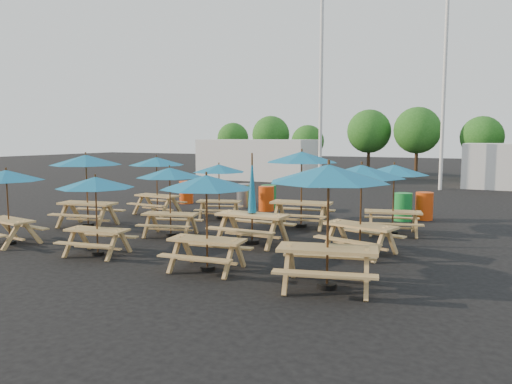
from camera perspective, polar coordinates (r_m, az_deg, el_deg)
The scene contains 28 objects.
ground at distance 16.16m, azimuth -2.37°, elevation -4.41°, with size 120.00×120.00×0.00m, color black.
picnic_unit_0 at distance 15.51m, azimuth -26.63°, elevation 1.33°, with size 2.28×2.28×2.11m.
picnic_unit_1 at distance 17.55m, azimuth -18.86°, elevation 3.09°, with size 2.69×2.69×2.44m.
picnic_unit_2 at distance 19.70m, azimuth -11.30°, elevation 3.14°, with size 2.26×2.26×2.24m.
picnic_unit_3 at distance 13.21m, azimuth -17.87°, elevation 0.61°, with size 2.22×2.22×2.03m.
picnic_unit_4 at distance 15.23m, azimuth -9.84°, elevation 1.81°, with size 2.44×2.44×2.11m.
picnic_unit_5 at distance 18.22m, azimuth -4.26°, elevation 2.40°, with size 2.45×2.45×2.03m.
picnic_unit_6 at distance 11.16m, azimuth -5.69°, elevation 0.59°, with size 2.29×2.29×2.19m.
picnic_unit_7 at distance 14.00m, azimuth -0.45°, elevation -1.71°, with size 2.03×1.77×2.56m.
picnic_unit_8 at distance 16.56m, azimuth 5.24°, elevation 3.57°, with size 2.69×2.69×2.55m.
picnic_unit_9 at distance 9.82m, azimuth 8.29°, elevation 1.39°, with size 2.90×2.90×2.50m.
picnic_unit_10 at distance 12.93m, azimuth 11.97°, elevation 1.82°, with size 2.72×2.72×2.33m.
picnic_unit_11 at distance 15.83m, azimuth 15.51°, elevation 2.08°, with size 2.53×2.53×2.18m.
waste_bin_0 at distance 22.82m, azimuth -7.97°, elevation -0.03°, with size 0.62×0.62×1.00m, color #DF430D.
waste_bin_1 at distance 21.32m, azimuth -1.38°, elevation -0.41°, with size 0.62×0.62×1.00m, color gray.
waste_bin_2 at distance 20.76m, azimuth 1.45°, elevation -0.60°, with size 0.62×0.62×1.00m, color #188934.
waste_bin_3 at distance 20.29m, azimuth 1.19°, elevation -0.76°, with size 0.62×0.62×1.00m, color #DF430D.
waste_bin_4 at distance 18.66m, azimuth 16.47°, elevation -1.65°, with size 0.62×0.62×1.00m, color #188934.
waste_bin_5 at distance 19.13m, azimuth 18.67°, elevation -1.53°, with size 0.62×0.62×1.00m, color #DF430D.
mast_0 at distance 29.68m, azimuth 7.45°, elevation 12.08°, with size 0.20×0.20×12.00m, color silver.
mast_1 at distance 30.22m, azimuth 20.72°, elevation 11.63°, with size 0.20×0.20×12.00m, color silver.
event_tent_0 at distance 35.58m, azimuth 0.27°, elevation 3.76°, with size 8.00×4.00×2.80m, color silver.
tree_0 at distance 44.78m, azimuth -2.64°, elevation 6.12°, with size 2.80×2.80×4.24m.
tree_1 at distance 41.62m, azimuth 1.70°, elevation 6.55°, with size 3.11×3.11×4.72m.
tree_2 at distance 40.10m, azimuth 5.93°, elevation 5.77°, with size 2.59×2.59×3.93m.
tree_3 at distance 39.75m, azimuth 12.80°, elevation 6.77°, with size 3.36×3.36×5.09m.
tree_4 at distance 38.60m, azimuth 17.95°, elevation 6.72°, with size 3.41×3.41×5.17m.
tree_5 at distance 38.61m, azimuth 24.41°, elevation 5.74°, with size 2.94×2.94×4.45m.
Camera 1 is at (7.65, -13.91, 3.02)m, focal length 35.00 mm.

